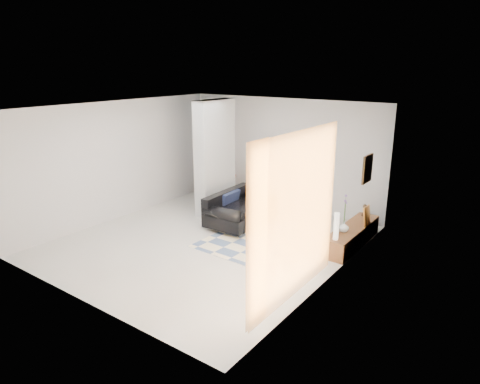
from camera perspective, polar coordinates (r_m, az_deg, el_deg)
The scene contains 17 objects.
floor at distance 9.13m, azimuth -4.16°, elevation -6.56°, with size 6.00×6.00×0.00m, color beige.
ceiling at distance 8.44m, azimuth -4.57°, elevation 11.20°, with size 6.00×6.00×0.00m, color white.
wall_back at distance 11.08m, azimuth 5.70°, elevation 5.14°, with size 6.00×6.00×0.00m, color silver.
wall_front at distance 6.78m, azimuth -20.91°, elevation -3.36°, with size 6.00×6.00×0.00m, color silver.
wall_left at distance 10.62m, azimuth -15.83°, elevation 4.09°, with size 6.00×6.00×0.00m, color silver.
wall_right at distance 7.28m, azimuth 12.47°, elevation -1.27°, with size 6.00×6.00×0.00m, color silver.
partition_column at distance 10.56m, azimuth -3.35°, elevation 4.63°, with size 0.35×1.20×2.80m, color #B1B7B9.
hallway_door at distance 12.29m, azimuth -2.95°, elevation 4.53°, with size 0.85×0.06×2.04m, color white.
curtain at distance 6.31m, azimuth 7.61°, elevation -3.33°, with size 2.55×2.55×0.00m, color #EFA03E.
wall_art at distance 8.66m, azimuth 16.63°, elevation 2.98°, with size 0.04×0.45×0.55m, color #3A250F.
media_console at distance 9.16m, azimuth 14.71°, elevation -5.65°, with size 0.45×1.97×0.80m.
loveseat at distance 9.94m, azimuth -0.20°, elevation -2.40°, with size 1.06×1.75×0.76m.
daybed at distance 11.80m, azimuth -2.64°, elevation 1.05°, with size 1.64×0.96×0.77m.
area_rug at distance 8.78m, azimuth 1.24°, elevation -7.48°, with size 2.12×1.41×0.01m, color beige.
cylinder_lamp at distance 8.28m, azimuth 12.72°, elevation -4.47°, with size 0.10×0.10×0.53m, color white.
bronze_figurine at distance 9.77m, azimuth 16.29°, elevation -2.34°, with size 0.13×0.13×0.26m, color #322216, non-canonical shape.
vase at distance 8.74m, azimuth 13.66°, elevation -4.52°, with size 0.20×0.20×0.21m, color white.
Camera 1 is at (5.43, -6.41, 3.58)m, focal length 32.00 mm.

